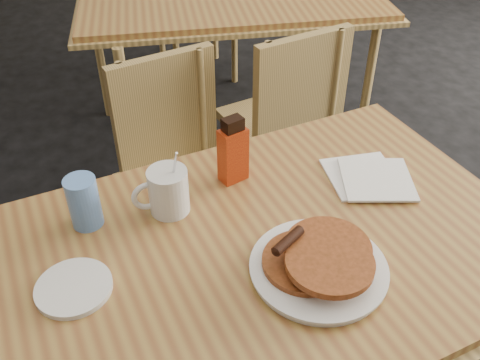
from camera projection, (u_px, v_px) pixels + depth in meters
name	position (u px, v px, depth m)	size (l,w,h in m)	color
main_table	(269.00, 256.00, 1.20)	(1.26, 0.90, 0.75)	olive
chair_main_far	(175.00, 156.00, 1.86)	(0.43, 0.44, 0.83)	tan
chair_neighbor_near	(289.00, 112.00, 2.07)	(0.44, 0.44, 0.86)	tan
pancake_plate	(319.00, 263.00, 1.09)	(0.28, 0.28, 0.08)	silver
coffee_mug	(167.00, 191.00, 1.22)	(0.13, 0.09, 0.17)	silver
syrup_bottle	(233.00, 152.00, 1.30)	(0.07, 0.06, 0.18)	maroon
napkin_stack	(369.00, 177.00, 1.34)	(0.23, 0.24, 0.01)	white
blue_tumbler	(84.00, 202.00, 1.18)	(0.07, 0.07, 0.12)	#5A89D4
side_saucer	(74.00, 288.00, 1.06)	(0.15, 0.15, 0.01)	silver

